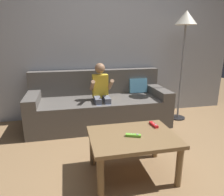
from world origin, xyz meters
name	(u,v)px	position (x,y,z in m)	size (l,w,h in m)	color
ground_plane	(145,180)	(0.00, 0.00, 0.00)	(8.94, 8.94, 0.00)	olive
wall_back	(106,40)	(0.00, 1.87, 1.25)	(4.47, 0.05, 2.50)	#999EA8
couch	(99,106)	(-0.19, 1.47, 0.28)	(2.07, 0.80, 0.80)	#56514C
person_seated_on_couch	(101,92)	(-0.19, 1.30, 0.54)	(0.31, 0.38, 0.95)	slate
coffee_table	(133,142)	(-0.09, 0.12, 0.35)	(0.80, 0.60, 0.42)	brown
game_remote_red_near_edge	(154,125)	(0.18, 0.28, 0.43)	(0.05, 0.14, 0.03)	red
game_remote_lime_center	(133,135)	(-0.10, 0.09, 0.43)	(0.14, 0.09, 0.03)	#72C638
floor_lamp	(186,27)	(1.11, 1.38, 1.45)	(0.32, 0.32, 1.68)	black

